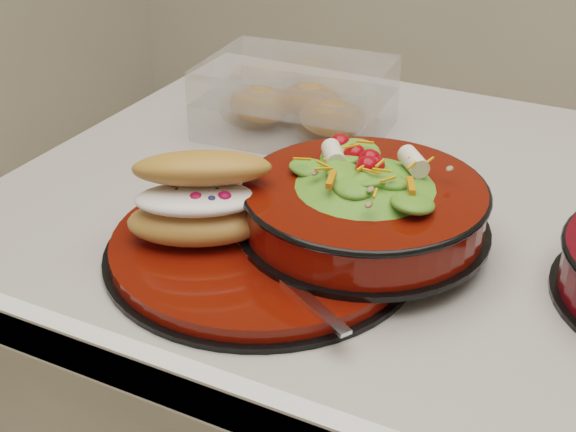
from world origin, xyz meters
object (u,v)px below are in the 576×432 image
at_px(salad_bowl, 365,196).
at_px(pastry_box, 297,100).
at_px(croissant, 201,199).
at_px(dinner_plate, 262,246).
at_px(fork, 291,284).

distance_m(salad_bowl, pastry_box, 0.31).
xyz_separation_m(salad_bowl, croissant, (-0.14, -0.08, 0.00)).
relative_size(dinner_plate, salad_bowl, 1.24).
bearing_deg(fork, pastry_box, 56.34).
xyz_separation_m(dinner_plate, croissant, (-0.06, -0.02, 0.05)).
height_order(salad_bowl, croissant, salad_bowl).
bearing_deg(croissant, salad_bowl, 1.82).
xyz_separation_m(salad_bowl, fork, (-0.02, -0.12, -0.04)).
bearing_deg(dinner_plate, croissant, -158.96).
relative_size(salad_bowl, fork, 1.76).
distance_m(croissant, fork, 0.13).
distance_m(croissant, pastry_box, 0.33).
distance_m(dinner_plate, pastry_box, 0.32).
bearing_deg(pastry_box, dinner_plate, -74.63).
xyz_separation_m(dinner_plate, pastry_box, (-0.11, 0.30, 0.03)).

